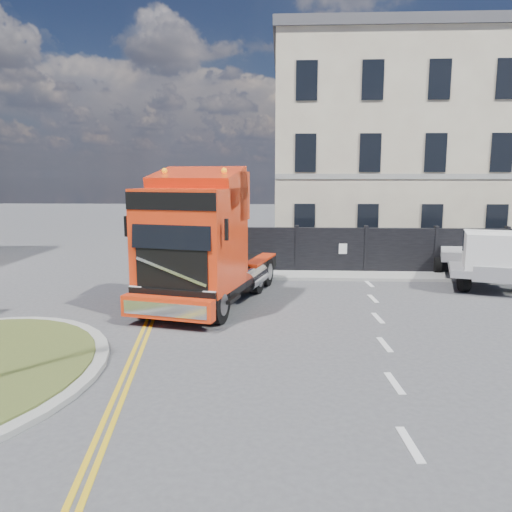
{
  "coord_description": "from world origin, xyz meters",
  "views": [
    {
      "loc": [
        0.26,
        -12.74,
        4.3
      ],
      "look_at": [
        -0.48,
        2.47,
        1.8
      ],
      "focal_mm": 35.0,
      "sensor_mm": 36.0,
      "label": 1
    }
  ],
  "objects": [
    {
      "name": "ground",
      "position": [
        0.0,
        0.0,
        0.0
      ],
      "size": [
        120.0,
        120.0,
        0.0
      ],
      "primitive_type": "plane",
      "color": "#424244",
      "rests_on": "ground"
    },
    {
      "name": "hoarding_fence",
      "position": [
        6.55,
        9.0,
        1.0
      ],
      "size": [
        18.8,
        0.25,
        2.0
      ],
      "color": "black",
      "rests_on": "ground"
    },
    {
      "name": "georgian_building",
      "position": [
        6.0,
        16.5,
        5.77
      ],
      "size": [
        12.3,
        10.3,
        12.8
      ],
      "color": "beige",
      "rests_on": "ground"
    },
    {
      "name": "pavement_far",
      "position": [
        6.0,
        8.1,
        0.06
      ],
      "size": [
        20.0,
        1.6,
        0.12
      ],
      "primitive_type": "cube",
      "color": "gray",
      "rests_on": "ground"
    },
    {
      "name": "truck",
      "position": [
        -2.3,
        3.03,
        1.96
      ],
      "size": [
        4.36,
        7.75,
        4.38
      ],
      "rotation": [
        0.0,
        0.0,
        -0.24
      ],
      "color": "black",
      "rests_on": "ground"
    },
    {
      "name": "flatbed_pickup",
      "position": [
        8.11,
        6.27,
        1.19
      ],
      "size": [
        3.5,
        5.74,
        2.2
      ],
      "rotation": [
        0.0,
        0.0,
        -0.29
      ],
      "color": "gray",
      "rests_on": "ground"
    }
  ]
}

